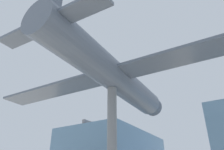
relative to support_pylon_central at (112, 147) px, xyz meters
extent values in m
cube|color=slate|center=(-9.10, 15.00, 4.69)|extent=(0.36, 13.73, 0.60)
cylinder|color=slate|center=(0.00, 0.00, 0.00)|extent=(0.62, 0.62, 7.78)
cylinder|color=#4C5666|center=(0.00, 0.00, 4.92)|extent=(2.48, 14.10, 2.07)
cube|color=#4C5666|center=(0.00, 0.00, 4.92)|extent=(21.46, 2.76, 0.18)
cube|color=#4C5666|center=(0.18, -6.18, 5.08)|extent=(6.88, 1.20, 0.18)
cube|color=#4C5666|center=(0.18, -6.18, 6.16)|extent=(0.21, 1.10, 2.07)
cone|color=#4C5666|center=(-0.23, 7.63, 4.92)|extent=(1.79, 1.27, 1.76)
sphere|color=black|center=(-0.25, 8.42, 4.92)|extent=(0.44, 0.44, 0.44)
camera|label=1|loc=(7.33, -11.73, -2.17)|focal=35.00mm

